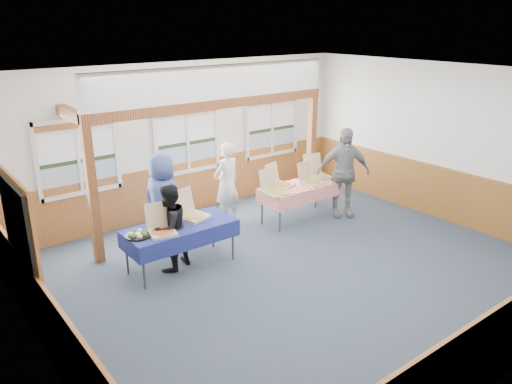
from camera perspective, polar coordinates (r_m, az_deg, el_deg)
floor at (r=8.54m, az=4.51°, el=-8.78°), size 8.00×8.00×0.00m
ceiling at (r=7.59m, az=5.15°, el=13.08°), size 8.00×8.00×0.00m
wall_back at (r=10.67m, az=-7.99°, el=6.02°), size 8.00×0.00×8.00m
wall_left at (r=6.15m, az=-24.16°, el=-5.56°), size 0.00×8.00×8.00m
wall_right at (r=10.94m, az=20.59°, el=5.30°), size 0.00×8.00×8.00m
wainscot_back at (r=10.93m, az=-7.67°, el=0.63°), size 7.98×0.05×1.10m
wainscot_front at (r=6.51m, az=26.30°, el=-15.04°), size 7.98×0.05×1.10m
wainscot_left at (r=6.63m, az=-22.69°, el=-13.81°), size 0.05×6.98×1.10m
wainscot_right at (r=11.20m, az=19.90°, el=0.07°), size 0.05×6.98×1.10m
cased_opening at (r=7.18m, az=-25.08°, el=-6.98°), size 0.06×1.30×2.10m
window_left at (r=9.72m, az=-19.72°, el=4.25°), size 1.56×0.10×1.46m
window_mid at (r=10.61m, az=-7.89°, el=6.39°), size 1.56×0.10×1.46m
window_right at (r=11.89m, az=1.82°, el=7.94°), size 1.56×0.10×1.46m
post_left at (r=8.73m, az=-18.15°, el=-0.48°), size 0.15×0.15×2.40m
post_right at (r=11.29m, az=6.32°, el=4.72°), size 0.15×0.15×2.40m
cross_beam at (r=9.49m, az=-4.55°, el=9.99°), size 5.15×0.18×0.18m
table_left at (r=8.41m, az=-8.66°, el=-4.12°), size 1.89×0.90×0.76m
table_right at (r=10.34m, az=5.00°, el=0.49°), size 1.84×1.20×0.76m
pizza_box_a at (r=8.11m, az=-10.73°, el=-4.20°), size 0.50×0.57×0.45m
pizza_box_b at (r=8.65m, az=-7.27°, el=-2.49°), size 0.54×0.61×0.47m
pizza_box_c at (r=9.76m, az=2.15°, el=0.20°), size 0.42×0.51×0.45m
pizza_box_d at (r=10.20m, az=2.79°, el=1.05°), size 0.54×0.60×0.45m
pizza_box_e at (r=10.40m, az=6.30°, el=1.30°), size 0.45×0.52×0.42m
pizza_box_f at (r=10.83m, az=7.08°, el=2.02°), size 0.52×0.60×0.47m
veggie_tray at (r=8.08m, az=-13.34°, el=-4.77°), size 0.41×0.41×0.09m
drink_glass at (r=10.70m, az=9.29°, el=1.73°), size 0.07×0.07×0.15m
woman_white at (r=10.02m, az=-3.37°, el=0.92°), size 0.69×0.52×1.72m
woman_black at (r=8.35m, az=-9.86°, el=-4.05°), size 0.87×0.78×1.49m
man_blue at (r=9.30m, az=-10.64°, el=-0.85°), size 0.84×0.99×1.73m
person_grey at (r=10.60m, az=9.94°, el=2.22°), size 1.20×0.99×1.91m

